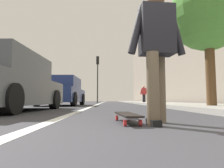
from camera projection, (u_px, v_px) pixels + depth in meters
ground_plane at (114, 105)px, 10.96m from camera, size 80.00×80.00×0.00m
lane_stripe_white at (102, 103)px, 20.91m from camera, size 52.00×0.16×0.01m
sidewalk_curb at (146, 102)px, 18.99m from camera, size 52.00×3.20×0.12m
building_facade at (159, 54)px, 23.48m from camera, size 40.00×1.20×11.55m
skateboard at (127, 115)px, 2.42m from camera, size 0.86×0.29×0.11m
skater_person at (157, 45)px, 2.35m from camera, size 0.48×0.72×1.64m
parked_car_near at (5, 84)px, 4.97m from camera, size 4.29×2.06×1.46m
parked_car_mid at (62, 92)px, 10.47m from camera, size 4.08×2.04×1.49m
traffic_light at (98, 71)px, 19.88m from camera, size 0.33×0.28×4.74m
street_tree_near at (208, 14)px, 6.23m from camera, size 2.40×2.40×4.25m
pedestrian_distant at (144, 93)px, 16.55m from camera, size 0.43×0.66×1.52m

